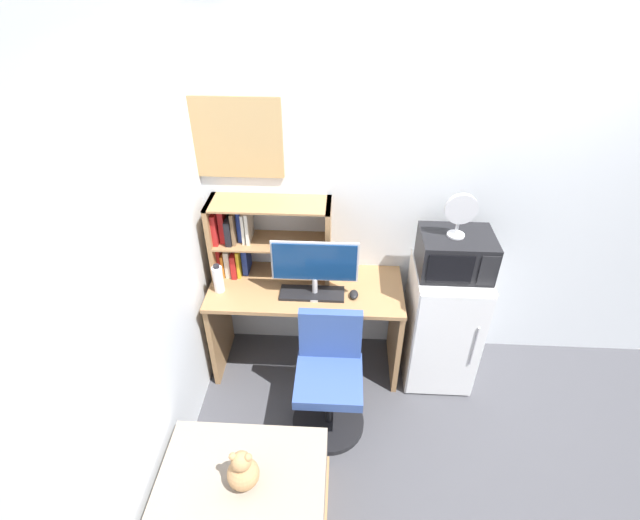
{
  "coord_description": "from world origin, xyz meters",
  "views": [
    {
      "loc": [
        -0.64,
        -2.79,
        2.72
      ],
      "look_at": [
        -0.78,
        -0.31,
        1.0
      ],
      "focal_mm": 25.83,
      "sensor_mm": 36.0,
      "label": 1
    }
  ],
  "objects_px": {
    "desk_fan": "(461,212)",
    "hutch_bookshelf": "(252,236)",
    "keyboard": "(312,293)",
    "teddy_bear": "(243,471)",
    "computer_mouse": "(354,294)",
    "water_bottle": "(218,279)",
    "monitor": "(315,265)",
    "mini_fridge": "(441,324)",
    "microwave": "(455,254)",
    "bed": "(241,519)",
    "desk_chair": "(329,381)",
    "wall_corkboard": "(221,138)"
  },
  "relations": [
    {
      "from": "monitor",
      "to": "computer_mouse",
      "type": "xyz_separation_m",
      "value": [
        0.26,
        -0.01,
        -0.22
      ]
    },
    {
      "from": "computer_mouse",
      "to": "wall_corkboard",
      "type": "bearing_deg",
      "value": 157.43
    },
    {
      "from": "monitor",
      "to": "wall_corkboard",
      "type": "distance_m",
      "value": 1.0
    },
    {
      "from": "monitor",
      "to": "mini_fridge",
      "type": "distance_m",
      "value": 1.04
    },
    {
      "from": "water_bottle",
      "to": "desk_fan",
      "type": "bearing_deg",
      "value": 1.83
    },
    {
      "from": "keyboard",
      "to": "wall_corkboard",
      "type": "bearing_deg",
      "value": 148.87
    },
    {
      "from": "keyboard",
      "to": "desk_chair",
      "type": "relative_size",
      "value": 0.51
    },
    {
      "from": "keyboard",
      "to": "mini_fridge",
      "type": "xyz_separation_m",
      "value": [
        0.92,
        0.06,
        -0.29
      ]
    },
    {
      "from": "desk_fan",
      "to": "teddy_bear",
      "type": "xyz_separation_m",
      "value": [
        -1.17,
        -1.21,
        -0.85
      ]
    },
    {
      "from": "monitor",
      "to": "desk_chair",
      "type": "height_order",
      "value": "monitor"
    },
    {
      "from": "water_bottle",
      "to": "monitor",
      "type": "bearing_deg",
      "value": -0.29
    },
    {
      "from": "keyboard",
      "to": "teddy_bear",
      "type": "relative_size",
      "value": 1.74
    },
    {
      "from": "wall_corkboard",
      "to": "water_bottle",
      "type": "bearing_deg",
      "value": -97.47
    },
    {
      "from": "desk_chair",
      "to": "wall_corkboard",
      "type": "relative_size",
      "value": 1.08
    },
    {
      "from": "mini_fridge",
      "to": "bed",
      "type": "relative_size",
      "value": 1.04
    },
    {
      "from": "computer_mouse",
      "to": "desk_fan",
      "type": "xyz_separation_m",
      "value": [
        0.62,
        0.07,
        0.61
      ]
    },
    {
      "from": "microwave",
      "to": "bed",
      "type": "xyz_separation_m",
      "value": [
        -1.22,
        -1.3,
        -0.87
      ]
    },
    {
      "from": "hutch_bookshelf",
      "to": "mini_fridge",
      "type": "bearing_deg",
      "value": -7.47
    },
    {
      "from": "monitor",
      "to": "computer_mouse",
      "type": "bearing_deg",
      "value": -3.04
    },
    {
      "from": "monitor",
      "to": "teddy_bear",
      "type": "distance_m",
      "value": 1.28
    },
    {
      "from": "keyboard",
      "to": "water_bottle",
      "type": "xyz_separation_m",
      "value": [
        -0.64,
        0.01,
        0.09
      ]
    },
    {
      "from": "teddy_bear",
      "to": "wall_corkboard",
      "type": "xyz_separation_m",
      "value": [
        -0.32,
        1.51,
        1.18
      ]
    },
    {
      "from": "monitor",
      "to": "desk_chair",
      "type": "bearing_deg",
      "value": -74.59
    },
    {
      "from": "hutch_bookshelf",
      "to": "desk_chair",
      "type": "xyz_separation_m",
      "value": [
        0.57,
        -0.66,
        -0.68
      ]
    },
    {
      "from": "keyboard",
      "to": "teddy_bear",
      "type": "bearing_deg",
      "value": -103.3
    },
    {
      "from": "computer_mouse",
      "to": "teddy_bear",
      "type": "height_order",
      "value": "computer_mouse"
    },
    {
      "from": "teddy_bear",
      "to": "wall_corkboard",
      "type": "relative_size",
      "value": 0.32
    },
    {
      "from": "keyboard",
      "to": "water_bottle",
      "type": "relative_size",
      "value": 2.03
    },
    {
      "from": "hutch_bookshelf",
      "to": "water_bottle",
      "type": "relative_size",
      "value": 3.83
    },
    {
      "from": "computer_mouse",
      "to": "mini_fridge",
      "type": "relative_size",
      "value": 0.1
    },
    {
      "from": "desk_fan",
      "to": "bed",
      "type": "bearing_deg",
      "value": -132.83
    },
    {
      "from": "water_bottle",
      "to": "wall_corkboard",
      "type": "distance_m",
      "value": 0.92
    },
    {
      "from": "keyboard",
      "to": "bed",
      "type": "relative_size",
      "value": 0.48
    },
    {
      "from": "desk_chair",
      "to": "teddy_bear",
      "type": "bearing_deg",
      "value": -118.96
    },
    {
      "from": "hutch_bookshelf",
      "to": "mini_fridge",
      "type": "distance_m",
      "value": 1.48
    },
    {
      "from": "desk_fan",
      "to": "teddy_bear",
      "type": "relative_size",
      "value": 1.17
    },
    {
      "from": "mini_fridge",
      "to": "bed",
      "type": "bearing_deg",
      "value": -133.26
    },
    {
      "from": "microwave",
      "to": "desk_chair",
      "type": "xyz_separation_m",
      "value": [
        -0.79,
        -0.48,
        -0.7
      ]
    },
    {
      "from": "computer_mouse",
      "to": "water_bottle",
      "type": "distance_m",
      "value": 0.92
    },
    {
      "from": "computer_mouse",
      "to": "desk_chair",
      "type": "bearing_deg",
      "value": -109.77
    },
    {
      "from": "desk_fan",
      "to": "hutch_bookshelf",
      "type": "bearing_deg",
      "value": 172.28
    },
    {
      "from": "computer_mouse",
      "to": "keyboard",
      "type": "bearing_deg",
      "value": 178.75
    },
    {
      "from": "monitor",
      "to": "water_bottle",
      "type": "distance_m",
      "value": 0.67
    },
    {
      "from": "desk_chair",
      "to": "hutch_bookshelf",
      "type": "bearing_deg",
      "value": 130.83
    },
    {
      "from": "hutch_bookshelf",
      "to": "water_bottle",
      "type": "height_order",
      "value": "hutch_bookshelf"
    },
    {
      "from": "desk_chair",
      "to": "bed",
      "type": "height_order",
      "value": "desk_chair"
    },
    {
      "from": "water_bottle",
      "to": "keyboard",
      "type": "bearing_deg",
      "value": -1.01
    },
    {
      "from": "desk_chair",
      "to": "wall_corkboard",
      "type": "xyz_separation_m",
      "value": [
        -0.73,
        0.77,
        1.33
      ]
    },
    {
      "from": "keyboard",
      "to": "water_bottle",
      "type": "bearing_deg",
      "value": 178.99
    },
    {
      "from": "keyboard",
      "to": "computer_mouse",
      "type": "relative_size",
      "value": 4.66
    }
  ]
}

